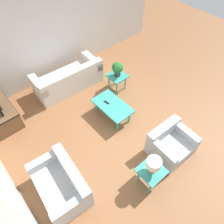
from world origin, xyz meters
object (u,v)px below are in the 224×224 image
Objects in this scene: loveseat at (62,184)px; tv_stand_chest at (2,114)px; side_table_plant at (117,77)px; coffee_table at (112,106)px; potted_plant at (117,68)px; armchair at (170,144)px; table_lamp at (154,164)px; side_table_lamp at (151,172)px; sofa at (69,80)px.

loveseat reaches higher than tv_stand_chest.
coffee_table is at bearing 131.66° from side_table_plant.
potted_plant is (1.58, -2.93, 0.47)m from loveseat.
armchair is at bearing -142.97° from tv_stand_chest.
side_table_plant is (0.73, -0.82, 0.03)m from coffee_table.
potted_plant is (0.00, -0.00, 0.33)m from side_table_plant.
armchair is at bearing 167.70° from side_table_plant.
armchair is 4.27m from tv_stand_chest.
armchair is 2.39× the size of table_lamp.
loveseat is 3.10× the size of potted_plant.
side_table_lamp is 1.28× the size of table_lamp.
side_table_lamp is 0.47× the size of tv_stand_chest.
potted_plant is at bearing -28.57° from side_table_lamp.
loveseat is at bearing 118.30° from side_table_plant.
sofa reaches higher than loveseat.
armchair is 1.88× the size of side_table_plant.
side_table_lamp is at bearing 151.43° from potted_plant.
potted_plant is at bearing -107.74° from tv_stand_chest.
sofa reaches higher than tv_stand_chest.
table_lamp is (-3.59, 0.38, 0.46)m from sofa.
tv_stand_chest is at bearing 2.66° from sofa.
armchair is 1.04m from table_lamp.
side_table_plant is at bearing -48.34° from coffee_table.
coffee_table is at bearing -17.73° from side_table_lamp.
sofa is at bearing -5.98° from side_table_lamp.
sofa is at bearing 149.34° from loveseat.
side_table_lamp reaches higher than coffee_table.
table_lamp reaches higher than tv_stand_chest.
table_lamp is at bearing -155.22° from tv_stand_chest.
side_table_lamp is at bearing 162.27° from coffee_table.
side_table_lamp is (-1.89, 0.60, 0.03)m from coffee_table.
loveseat is 2.57m from tv_stand_chest.
potted_plant is at bearing 140.72° from sofa.
coffee_table is (1.68, 0.30, 0.10)m from armchair.
table_lamp reaches higher than side_table_plant.
armchair and loveseat have the same top height.
side_table_lamp is at bearing -164.89° from armchair.
coffee_table is 2.11× the size of side_table_lamp.
sofa reaches higher than side_table_lamp.
potted_plant is (-0.99, -3.10, 0.46)m from tv_stand_chest.
loveseat is at bearing 56.93° from sofa.
armchair reaches higher than coffee_table.
coffee_table is 0.99× the size of tv_stand_chest.
sofa is 1.50m from potted_plant.
coffee_table is at bearing 131.66° from potted_plant.
armchair is at bearing 102.14° from sofa.
side_table_plant is at bearing 124.02° from loveseat.
sofa is 4.61× the size of potted_plant.
sofa is 1.90× the size of coffee_table.
sofa is 3.64m from table_lamp.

